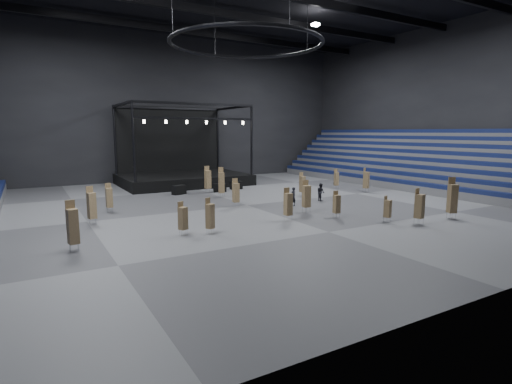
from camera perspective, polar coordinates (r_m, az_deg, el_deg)
floor at (r=33.54m, az=-1.32°, el=-1.89°), size 50.00×50.00×0.00m
wall_back at (r=52.47m, az=-12.66°, el=11.55°), size 50.00×0.20×18.00m
wall_right at (r=50.12m, az=25.12°, el=11.11°), size 0.20×42.00×18.00m
bleachers_right at (r=48.57m, az=23.18°, el=2.73°), size 7.20×40.00×6.40m
stage at (r=48.09m, az=-10.66°, el=2.89°), size 14.00×10.00×9.20m
truss_ring at (r=33.70m, az=-1.40°, el=20.41°), size 12.30×12.30×5.15m
flight_case_left at (r=39.97m, az=-10.95°, el=0.31°), size 1.51×1.11×0.90m
flight_case_mid at (r=41.09m, az=-5.19°, el=0.62°), size 1.41×0.99×0.85m
flight_case_right at (r=42.87m, az=-2.86°, el=0.97°), size 1.32×0.74×0.85m
chair_stack_0 at (r=30.46m, az=7.20°, el=-0.53°), size 0.61×0.61×2.49m
chair_stack_1 at (r=32.62m, az=-2.90°, el=-0.02°), size 0.51×0.51×2.34m
chair_stack_2 at (r=44.12m, az=11.40°, el=1.92°), size 0.48×0.48×2.14m
chair_stack_3 at (r=28.53m, az=18.27°, el=-2.21°), size 0.51×0.51×1.81m
chair_stack_4 at (r=24.01m, az=-10.41°, el=-3.64°), size 0.57×0.57×2.03m
chair_stack_5 at (r=32.41m, az=-20.25°, el=-0.70°), size 0.47×0.47×2.24m
chair_stack_6 at (r=31.28m, az=26.24°, el=-0.75°), size 0.70×0.70×2.96m
chair_stack_7 at (r=28.53m, az=22.31°, el=-1.81°), size 0.61×0.61×2.42m
chair_stack_8 at (r=27.61m, az=4.60°, el=-1.66°), size 0.48×0.48×2.30m
chair_stack_9 at (r=28.54m, az=-22.44°, el=-1.72°), size 0.58×0.58×2.56m
chair_stack_10 at (r=29.05m, az=11.44°, el=-1.64°), size 0.47×0.47×1.95m
chair_stack_11 at (r=42.04m, az=15.46°, el=1.72°), size 0.67×0.67×2.50m
chair_stack_12 at (r=22.48m, az=-24.73°, el=-4.37°), size 0.58×0.58×2.67m
chair_stack_13 at (r=37.58m, az=-4.97°, el=1.42°), size 0.59×0.59×2.83m
chair_stack_14 at (r=24.11m, az=-6.60°, el=-3.36°), size 0.54×0.54×2.20m
chair_stack_15 at (r=40.44m, az=-6.91°, el=1.86°), size 0.55×0.55×2.71m
chair_stack_16 at (r=38.54m, az=6.63°, el=1.19°), size 0.48×0.48×2.27m
man_center at (r=33.22m, az=5.32°, el=-0.66°), size 0.65×0.51×1.56m
crew_member at (r=36.06m, az=9.23°, el=0.00°), size 0.71×0.85×1.57m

